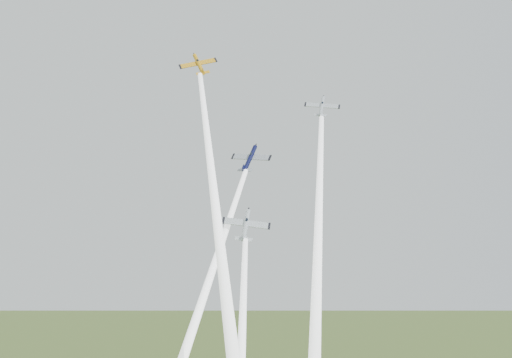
% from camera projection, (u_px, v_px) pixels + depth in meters
% --- Properties ---
extents(plane_yellow, '(10.33, 7.01, 8.97)m').
position_uv_depth(plane_yellow, '(199.00, 64.00, 130.22)').
color(plane_yellow, orange).
extents(smoke_trail_yellow, '(14.93, 43.05, 62.83)m').
position_uv_depth(smoke_trail_yellow, '(217.00, 222.00, 103.68)').
color(smoke_trail_yellow, white).
extents(plane_navy, '(10.70, 8.38, 8.61)m').
position_uv_depth(plane_navy, '(250.00, 159.00, 127.54)').
color(plane_navy, black).
extents(smoke_trail_navy, '(17.51, 40.38, 60.22)m').
position_uv_depth(smoke_trail_navy, '(191.00, 335.00, 103.48)').
color(smoke_trail_navy, white).
extents(plane_silver_right, '(8.13, 5.56, 7.24)m').
position_uv_depth(plane_silver_right, '(322.00, 107.00, 128.63)').
color(plane_silver_right, silver).
extents(smoke_trail_silver_right, '(5.87, 40.12, 56.69)m').
position_uv_depth(smoke_trail_silver_right, '(317.00, 258.00, 104.20)').
color(smoke_trail_silver_right, white).
extents(plane_silver_low, '(9.56, 6.35, 8.97)m').
position_uv_depth(plane_silver_low, '(246.00, 225.00, 115.03)').
color(plane_silver_low, '#B4BDC3').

